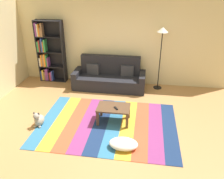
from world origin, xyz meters
TOP-DOWN VIEW (x-y plane):
  - ground_plane at (0.00, 0.00)m, footprint 14.00×14.00m
  - back_wall at (0.00, 2.55)m, footprint 6.80×0.10m
  - rug at (-0.03, -0.05)m, footprint 3.29×2.37m
  - couch at (-0.32, 2.02)m, footprint 2.26×0.80m
  - bookshelf at (-2.43, 2.30)m, footprint 0.90×0.28m
  - coffee_table at (0.10, 0.08)m, footprint 0.78×0.53m
  - pouf at (0.45, -0.86)m, footprint 0.60×0.40m
  - dog at (-1.64, -0.35)m, footprint 0.22×0.35m
  - standing_lamp at (1.22, 2.22)m, footprint 0.32×0.32m
  - tv_remote at (0.17, 0.01)m, footprint 0.12×0.15m

SIDE VIEW (x-z plane):
  - ground_plane at x=0.00m, z-range 0.00..0.00m
  - rug at x=-0.03m, z-range 0.00..0.01m
  - pouf at x=0.45m, z-range 0.01..0.20m
  - dog at x=-1.64m, z-range -0.04..0.36m
  - couch at x=-0.32m, z-range -0.16..0.84m
  - coffee_table at x=0.10m, z-range 0.14..0.55m
  - tv_remote at x=0.17m, z-range 0.42..0.44m
  - bookshelf at x=-2.43m, z-range -0.05..1.98m
  - back_wall at x=0.00m, z-range 0.00..2.70m
  - standing_lamp at x=1.22m, z-range 0.65..2.57m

